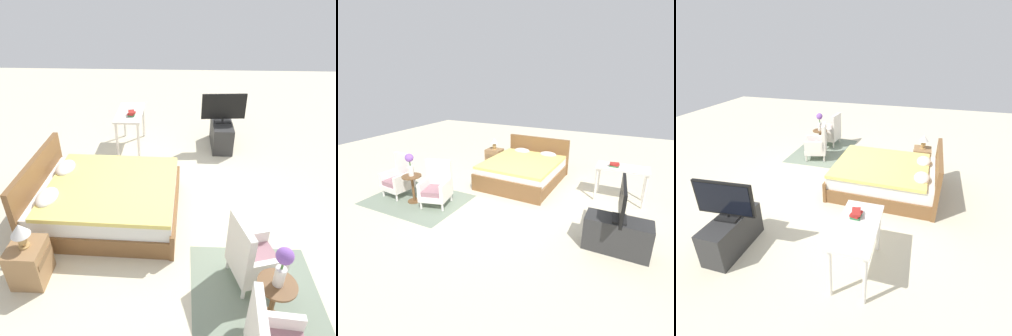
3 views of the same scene
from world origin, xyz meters
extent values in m
plane|color=beige|center=(0.00, 0.00, 0.00)|extent=(16.00, 16.00, 0.00)
cube|color=gray|center=(-1.79, -0.94, 0.00)|extent=(2.10, 1.50, 0.01)
cube|color=brown|center=(-0.13, 1.05, 0.14)|extent=(1.74, 2.13, 0.28)
cube|color=white|center=(-0.13, 1.05, 0.40)|extent=(1.67, 2.04, 0.24)
cube|color=#EAD66B|center=(-0.13, 0.96, 0.55)|extent=(1.72, 1.88, 0.06)
cube|color=brown|center=(-0.10, 2.05, 0.48)|extent=(1.72, 0.13, 0.96)
cube|color=brown|center=(-0.15, 0.04, 0.20)|extent=(1.72, 0.11, 0.40)
ellipsoid|color=white|center=(-0.48, 1.78, 0.59)|extent=(0.45, 0.29, 0.14)
ellipsoid|color=white|center=(0.27, 1.76, 0.59)|extent=(0.45, 0.29, 0.14)
cube|color=white|center=(-2.32, -0.71, 0.61)|extent=(0.54, 0.13, 0.64)
cube|color=white|center=(-2.10, -0.96, 0.42)|extent=(0.11, 0.52, 0.26)
cylinder|color=white|center=(-1.41, -1.22, 0.09)|extent=(0.04, 0.04, 0.16)
cylinder|color=white|center=(-0.96, -1.10, 0.09)|extent=(0.04, 0.04, 0.16)
cylinder|color=white|center=(-1.53, -0.78, 0.09)|extent=(0.04, 0.04, 0.16)
cylinder|color=white|center=(-1.09, -0.65, 0.09)|extent=(0.04, 0.04, 0.16)
cube|color=white|center=(-1.25, -0.94, 0.23)|extent=(0.67, 0.67, 0.12)
cube|color=gray|center=(-1.25, -0.94, 0.34)|extent=(0.61, 0.61, 0.10)
cube|color=white|center=(-1.31, -0.71, 0.61)|extent=(0.54, 0.22, 0.64)
cube|color=white|center=(-1.47, -1.00, 0.42)|extent=(0.21, 0.51, 0.26)
cube|color=white|center=(-1.02, -0.87, 0.42)|extent=(0.21, 0.51, 0.26)
cylinder|color=brown|center=(-1.79, -1.02, 0.01)|extent=(0.28, 0.28, 0.03)
cylinder|color=brown|center=(-1.79, -1.02, 0.30)|extent=(0.06, 0.06, 0.54)
cylinder|color=brown|center=(-1.79, -1.02, 0.58)|extent=(0.40, 0.40, 0.02)
cylinder|color=silver|center=(-1.79, -1.02, 0.70)|extent=(0.11, 0.11, 0.22)
cylinder|color=#477538|center=(-1.79, -1.02, 0.86)|extent=(0.02, 0.02, 0.10)
sphere|color=#8956B7|center=(-1.79, -1.02, 0.99)|extent=(0.17, 0.17, 0.17)
cube|color=#997047|center=(-1.34, 1.75, 0.27)|extent=(0.44, 0.40, 0.54)
cube|color=brown|center=(-1.34, 1.54, 0.38)|extent=(0.37, 0.01, 0.09)
cylinder|color=tan|center=(-1.34, 1.75, 0.55)|extent=(0.13, 0.13, 0.02)
ellipsoid|color=tan|center=(-1.34, 1.75, 0.64)|extent=(0.11, 0.11, 0.16)
cone|color=silver|center=(-1.34, 1.75, 0.79)|extent=(0.22, 0.22, 0.15)
cube|color=#2D2D2D|center=(2.23, -0.87, 0.27)|extent=(0.96, 0.40, 0.54)
cube|color=black|center=(2.23, -0.87, 0.55)|extent=(0.22, 0.33, 0.03)
cylinder|color=black|center=(2.23, -0.87, 0.59)|extent=(0.04, 0.04, 0.05)
cube|color=black|center=(2.23, -0.87, 0.88)|extent=(0.11, 0.89, 0.51)
cube|color=black|center=(2.26, -0.87, 0.88)|extent=(0.07, 0.82, 0.46)
cylinder|color=silver|center=(1.66, 0.80, 0.36)|extent=(0.05, 0.05, 0.73)
cylinder|color=silver|center=(2.60, 0.80, 0.36)|extent=(0.05, 0.05, 0.73)
cylinder|color=silver|center=(1.66, 1.22, 0.36)|extent=(0.05, 0.05, 0.73)
cylinder|color=silver|center=(2.60, 1.22, 0.36)|extent=(0.05, 0.05, 0.73)
cube|color=silver|center=(2.13, 1.01, 0.75)|extent=(1.04, 0.52, 0.04)
cube|color=#337A47|center=(1.97, 0.95, 0.78)|extent=(0.18, 0.13, 0.03)
cube|color=#AD2823|center=(1.97, 0.95, 0.81)|extent=(0.19, 0.15, 0.03)
cube|color=#AD2823|center=(1.97, 0.95, 0.84)|extent=(0.20, 0.15, 0.03)
camera|label=1|loc=(-3.98, -0.02, 3.30)|focal=35.00mm
camera|label=2|loc=(2.24, -4.69, 2.58)|focal=28.00mm
camera|label=3|loc=(4.70, 1.58, 2.84)|focal=28.00mm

